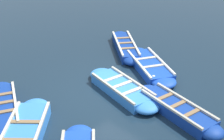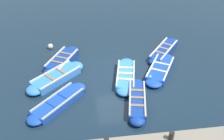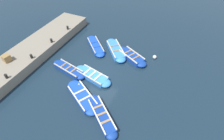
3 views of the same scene
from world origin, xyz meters
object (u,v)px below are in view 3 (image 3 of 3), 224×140
object	(u,v)px
boat_outer_right	(102,115)
buoy_orange_near	(155,57)
boat_broadside	(92,76)
bollard_mid_south	(51,41)
buoy_yellow_far	(79,85)
boat_tucked	(116,50)
boat_centre	(82,96)
boat_drifting	(132,56)
bollard_south	(68,28)
wooden_crate	(7,58)
boat_far_corner	(69,69)
bollard_north	(6,76)
bollard_mid_north	(31,56)
boat_end_of_row	(96,46)

from	to	relation	value
boat_outer_right	buoy_orange_near	bearing A→B (deg)	78.05
boat_broadside	bollard_mid_south	bearing A→B (deg)	162.32
buoy_orange_near	buoy_yellow_far	xyz separation A→B (m)	(-4.21, -5.61, -0.01)
boat_tucked	bollard_mid_south	distance (m)	5.87
boat_outer_right	buoy_orange_near	distance (m)	7.31
boat_centre	bollard_mid_south	size ratio (longest dim) A/B	10.13
boat_drifting	boat_broadside	world-z (taller)	boat_drifting
bollard_mid_south	bollard_south	size ratio (longest dim) A/B	1.00
boat_broadside	wooden_crate	world-z (taller)	wooden_crate
buoy_orange_near	boat_far_corner	bearing A→B (deg)	-142.53
boat_broadside	boat_tucked	xyz separation A→B (m)	(0.30, 3.79, 0.03)
boat_far_corner	bollard_north	bearing A→B (deg)	-133.78
boat_centre	bollard_mid_north	xyz separation A→B (m)	(-5.46, 1.21, 0.84)
boat_end_of_row	bollard_north	xyz separation A→B (m)	(-3.38, -6.94, 0.84)
bollard_south	boat_centre	bearing A→B (deg)	-48.45
boat_drifting	boat_tucked	distance (m)	1.67
boat_centre	bollard_south	bearing A→B (deg)	131.55
boat_broadside	boat_centre	distance (m)	2.09
boat_centre	wooden_crate	size ratio (longest dim) A/B	6.50
bollard_mid_north	bollard_south	distance (m)	4.95
boat_outer_right	boat_broadside	world-z (taller)	boat_outer_right
boat_drifting	buoy_orange_near	size ratio (longest dim) A/B	9.80
wooden_crate	bollard_mid_south	bearing A→B (deg)	67.35
boat_tucked	wooden_crate	bearing A→B (deg)	-140.22
wooden_crate	buoy_yellow_far	distance (m)	6.28
boat_broadside	buoy_orange_near	xyz separation A→B (m)	(3.81, 4.32, 0.00)
bollard_north	buoy_orange_near	size ratio (longest dim) A/B	1.02
boat_drifting	bollard_mid_south	size ratio (longest dim) A/B	9.63
boat_far_corner	buoy_orange_near	distance (m)	7.44
bollard_mid_south	bollard_south	distance (m)	2.48
boat_tucked	bollard_mid_north	distance (m)	7.16
bollard_mid_north	bollard_mid_south	world-z (taller)	same
boat_far_corner	bollard_south	distance (m)	5.31
boat_outer_right	boat_centre	xyz separation A→B (m)	(-1.93, 0.77, -0.02)
bollard_mid_south	boat_centre	bearing A→B (deg)	-34.00
bollard_north	boat_far_corner	bearing A→B (deg)	46.22
boat_outer_right	boat_centre	size ratio (longest dim) A/B	0.91
buoy_yellow_far	bollard_north	bearing A→B (deg)	-156.43
boat_outer_right	boat_far_corner	world-z (taller)	boat_far_corner
buoy_yellow_far	boat_outer_right	bearing A→B (deg)	-29.91
boat_far_corner	boat_centre	bearing A→B (deg)	-37.02
boat_far_corner	bollard_north	size ratio (longest dim) A/B	9.79
boat_outer_right	boat_end_of_row	size ratio (longest dim) A/B	1.03
boat_broadside	bollard_mid_north	xyz separation A→B (m)	(-5.09, -0.85, 0.83)
bollard_north	buoy_yellow_far	xyz separation A→B (m)	(4.69, 2.05, -0.84)
bollard_mid_north	boat_outer_right	bearing A→B (deg)	-14.99
boat_far_corner	boat_centre	distance (m)	3.08
bollard_south	buoy_orange_near	distance (m)	8.94
bollard_south	wooden_crate	size ratio (longest dim) A/B	0.64
boat_end_of_row	bollard_south	distance (m)	3.52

